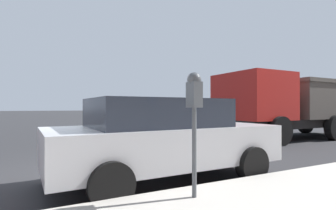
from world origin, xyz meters
name	(u,v)px	position (x,y,z in m)	size (l,w,h in m)	color
ground_plane	(85,173)	(0.00, 0.00, 0.00)	(220.00, 220.00, 0.00)	#2B2B2D
parking_meter	(194,101)	(-2.64, -0.93, 1.43)	(0.21, 0.19, 1.65)	#4C5156
car_silver	(163,137)	(-1.15, -1.21, 0.80)	(2.13, 4.29, 1.51)	#B7BABF
dump_truck	(296,104)	(2.14, -9.37, 1.51)	(2.90, 7.39, 2.68)	black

